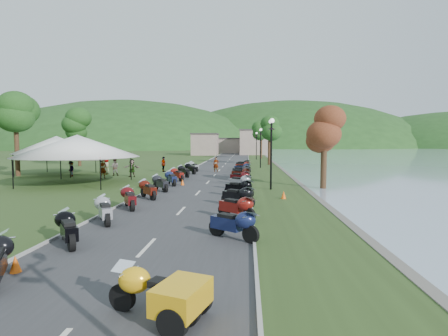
{
  "coord_description": "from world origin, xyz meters",
  "views": [
    {
      "loc": [
        3.29,
        -7.06,
        3.53
      ],
      "look_at": [
        1.41,
        21.18,
        1.3
      ],
      "focal_mm": 28.0,
      "sensor_mm": 36.0,
      "label": 1
    }
  ],
  "objects": [
    {
      "name": "vendor_tent_side",
      "position": [
        -16.29,
        27.7,
        2.0
      ],
      "size": [
        5.62,
        5.62,
        4.0
      ],
      "primitive_type": null,
      "color": "silver",
      "rests_on": "ground"
    },
    {
      "name": "far_building",
      "position": [
        -2.0,
        85.0,
        2.5
      ],
      "size": [
        18.0,
        16.0,
        5.0
      ],
      "primitive_type": "cube",
      "color": "gray",
      "rests_on": "ground"
    },
    {
      "name": "moto_row_left",
      "position": [
        -2.76,
        13.57,
        0.55
      ],
      "size": [
        2.6,
        40.36,
        1.1
      ],
      "primitive_type": null,
      "color": "#331411",
      "rests_on": "ground"
    },
    {
      "name": "vendor_tent_main",
      "position": [
        -10.46,
        20.42,
        2.0
      ],
      "size": [
        6.57,
        6.57,
        4.0
      ],
      "primitive_type": null,
      "color": "silver",
      "rests_on": "ground"
    },
    {
      "name": "pedestrian_c",
      "position": [
        -13.95,
        25.99,
        0.0
      ],
      "size": [
        1.0,
        0.96,
        1.52
      ],
      "primitive_type": "imported",
      "rotation": [
        0.0,
        0.0,
        5.54
      ],
      "color": "slate",
      "rests_on": "ground"
    },
    {
      "name": "moto_row_right",
      "position": [
        2.75,
        20.95,
        0.55
      ],
      "size": [
        2.6,
        34.0,
        1.1
      ],
      "primitive_type": null,
      "color": "#331411",
      "rests_on": "ground"
    },
    {
      "name": "tree_park_left",
      "position": [
        -19.55,
        26.19,
        5.11
      ],
      "size": [
        3.68,
        3.68,
        10.22
      ],
      "primitive_type": null,
      "color": "#26591E",
      "rests_on": "ground"
    },
    {
      "name": "pedestrian_a",
      "position": [
        -10.11,
        24.46,
        0.0
      ],
      "size": [
        0.83,
        0.82,
        1.85
      ],
      "primitive_type": "imported",
      "rotation": [
        0.0,
        0.0,
        0.75
      ],
      "color": "slate",
      "rests_on": "ground"
    },
    {
      "name": "tree_lakeside",
      "position": [
        8.9,
        18.93,
        3.24
      ],
      "size": [
        2.33,
        2.33,
        6.48
      ],
      "primitive_type": null,
      "color": "#26591E",
      "rests_on": "ground"
    },
    {
      "name": "hills_backdrop",
      "position": [
        0.0,
        200.0,
        0.0
      ],
      "size": [
        360.0,
        120.0,
        76.0
      ],
      "primitive_type": null,
      "color": "#285621",
      "rests_on": "ground"
    },
    {
      "name": "pedestrian_b",
      "position": [
        -9.98,
        27.03,
        0.0
      ],
      "size": [
        0.92,
        0.63,
        1.72
      ],
      "primitive_type": "imported",
      "rotation": [
        0.0,
        0.0,
        3.37
      ],
      "color": "slate",
      "rests_on": "ground"
    },
    {
      "name": "yellow_trike",
      "position": [
        1.5,
        -0.49,
        0.5
      ],
      "size": [
        2.51,
        1.99,
        1.0
      ],
      "primitive_type": null,
      "rotation": [
        0.0,
        0.0,
        2.81
      ],
      "color": "yellow",
      "rests_on": "ground"
    },
    {
      "name": "ground",
      "position": [
        0.0,
        0.0,
        0.0
      ],
      "size": [
        400.0,
        400.0,
        0.0
      ],
      "primitive_type": "plane",
      "color": "#365221",
      "rests_on": "ground"
    },
    {
      "name": "road",
      "position": [
        0.0,
        40.0,
        0.01
      ],
      "size": [
        7.0,
        120.0,
        0.02
      ],
      "primitive_type": "cube",
      "color": "#38383A",
      "rests_on": "ground"
    },
    {
      "name": "traffic_cone_near",
      "position": [
        -2.87,
        1.62,
        0.24
      ],
      "size": [
        0.31,
        0.31,
        0.48
      ],
      "primitive_type": "cone",
      "color": "#F2590C",
      "rests_on": "ground"
    }
  ]
}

